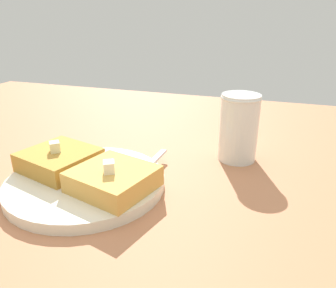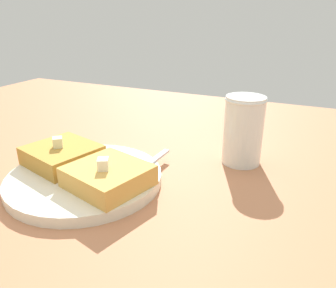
# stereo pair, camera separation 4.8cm
# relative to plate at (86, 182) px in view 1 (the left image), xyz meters

# --- Properties ---
(table_surface) EXTENTS (1.28, 1.28, 0.03)m
(table_surface) POSITION_rel_plate_xyz_m (-0.00, -0.08, -0.02)
(table_surface) COLOR #B1704B
(table_surface) RESTS_ON ground
(plate) EXTENTS (0.21, 0.21, 0.01)m
(plate) POSITION_rel_plate_xyz_m (0.00, 0.00, 0.00)
(plate) COLOR silver
(plate) RESTS_ON table_surface
(toast_slice_left) EXTENTS (0.11, 0.11, 0.03)m
(toast_slice_left) POSITION_rel_plate_xyz_m (-0.05, 0.01, 0.02)
(toast_slice_left) COLOR #B78535
(toast_slice_left) RESTS_ON plate
(toast_slice_middle) EXTENTS (0.11, 0.11, 0.03)m
(toast_slice_middle) POSITION_rel_plate_xyz_m (0.05, -0.01, 0.02)
(toast_slice_middle) COLOR gold
(toast_slice_middle) RESTS_ON plate
(butter_pat_primary) EXTENTS (0.02, 0.02, 0.01)m
(butter_pat_primary) POSITION_rel_plate_xyz_m (-0.05, 0.01, 0.04)
(butter_pat_primary) COLOR beige
(butter_pat_primary) RESTS_ON toast_slice_left
(butter_pat_secondary) EXTENTS (0.02, 0.02, 0.01)m
(butter_pat_secondary) POSITION_rel_plate_xyz_m (0.05, -0.02, 0.04)
(butter_pat_secondary) COLOR #F3EBCA
(butter_pat_secondary) RESTS_ON toast_slice_middle
(fork) EXTENTS (0.02, 0.16, 0.00)m
(fork) POSITION_rel_plate_xyz_m (0.07, 0.03, 0.01)
(fork) COLOR silver
(fork) RESTS_ON plate
(syrup_jar) EXTENTS (0.06, 0.06, 0.11)m
(syrup_jar) POSITION_rel_plate_xyz_m (0.18, 0.16, 0.04)
(syrup_jar) COLOR #3A190A
(syrup_jar) RESTS_ON table_surface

